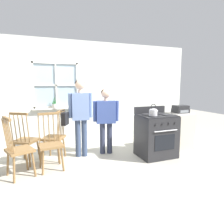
{
  "coord_description": "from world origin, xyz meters",
  "views": [
    {
      "loc": [
        -1.17,
        -3.85,
        1.6
      ],
      "look_at": [
        0.36,
        0.08,
        1.0
      ],
      "focal_mm": 32.0,
      "sensor_mm": 36.0,
      "label": 1
    }
  ],
  "objects_px": {
    "chair_by_window": "(55,138)",
    "chair_near_stove": "(18,150)",
    "chair_near_wall": "(25,141)",
    "side_counter": "(179,131)",
    "potted_plant": "(55,105)",
    "handbag": "(65,118)",
    "chair_center_cluster": "(51,145)",
    "stove": "(156,135)",
    "person_elderly_left": "(81,110)",
    "kettle": "(153,112)",
    "stereo": "(180,109)",
    "person_teen_center": "(106,115)"
  },
  "relations": [
    {
      "from": "chair_near_stove",
      "to": "person_elderly_left",
      "type": "xyz_separation_m",
      "value": [
        1.22,
        0.58,
        0.55
      ]
    },
    {
      "from": "chair_by_window",
      "to": "chair_near_stove",
      "type": "xyz_separation_m",
      "value": [
        -0.66,
        -0.61,
        0.0
      ]
    },
    {
      "from": "potted_plant",
      "to": "stereo",
      "type": "bearing_deg",
      "value": -24.54
    },
    {
      "from": "handbag",
      "to": "chair_center_cluster",
      "type": "bearing_deg",
      "value": -130.93
    },
    {
      "from": "chair_near_wall",
      "to": "side_counter",
      "type": "xyz_separation_m",
      "value": [
        3.5,
        -0.33,
        -0.02
      ]
    },
    {
      "from": "chair_near_wall",
      "to": "chair_by_window",
      "type": "bearing_deg",
      "value": -144.1
    },
    {
      "from": "handbag",
      "to": "stereo",
      "type": "height_order",
      "value": "stereo"
    },
    {
      "from": "person_elderly_left",
      "to": "stereo",
      "type": "bearing_deg",
      "value": -0.02
    },
    {
      "from": "chair_center_cluster",
      "to": "side_counter",
      "type": "xyz_separation_m",
      "value": [
        3.05,
        0.12,
        -0.02
      ]
    },
    {
      "from": "chair_near_wall",
      "to": "person_teen_center",
      "type": "distance_m",
      "value": 1.76
    },
    {
      "from": "stove",
      "to": "stereo",
      "type": "distance_m",
      "value": 1.0
    },
    {
      "from": "person_elderly_left",
      "to": "side_counter",
      "type": "xyz_separation_m",
      "value": [
        2.37,
        -0.34,
        -0.58
      ]
    },
    {
      "from": "person_elderly_left",
      "to": "stove",
      "type": "distance_m",
      "value": 1.74
    },
    {
      "from": "chair_by_window",
      "to": "kettle",
      "type": "bearing_deg",
      "value": 96.8
    },
    {
      "from": "chair_by_window",
      "to": "stove",
      "type": "relative_size",
      "value": 0.98
    },
    {
      "from": "side_counter",
      "to": "stereo",
      "type": "relative_size",
      "value": 2.65
    },
    {
      "from": "potted_plant",
      "to": "chair_by_window",
      "type": "bearing_deg",
      "value": -96.51
    },
    {
      "from": "kettle",
      "to": "stereo",
      "type": "bearing_deg",
      "value": 19.61
    },
    {
      "from": "chair_by_window",
      "to": "chair_center_cluster",
      "type": "height_order",
      "value": "same"
    },
    {
      "from": "person_teen_center",
      "to": "chair_near_stove",
      "type": "bearing_deg",
      "value": -149.62
    },
    {
      "from": "chair_center_cluster",
      "to": "kettle",
      "type": "xyz_separation_m",
      "value": [
        2.05,
        -0.25,
        0.55
      ]
    },
    {
      "from": "stove",
      "to": "side_counter",
      "type": "height_order",
      "value": "stove"
    },
    {
      "from": "person_elderly_left",
      "to": "stereo",
      "type": "xyz_separation_m",
      "value": [
        2.37,
        -0.36,
        -0.04
      ]
    },
    {
      "from": "chair_near_stove",
      "to": "handbag",
      "type": "bearing_deg",
      "value": -81.42
    },
    {
      "from": "person_teen_center",
      "to": "person_elderly_left",
      "type": "bearing_deg",
      "value": -169.06
    },
    {
      "from": "stereo",
      "to": "chair_center_cluster",
      "type": "bearing_deg",
      "value": -178.07
    },
    {
      "from": "person_elderly_left",
      "to": "potted_plant",
      "type": "bearing_deg",
      "value": 124.48
    },
    {
      "from": "potted_plant",
      "to": "side_counter",
      "type": "distance_m",
      "value": 3.16
    },
    {
      "from": "chair_near_wall",
      "to": "chair_center_cluster",
      "type": "distance_m",
      "value": 0.64
    },
    {
      "from": "chair_near_wall",
      "to": "stove",
      "type": "height_order",
      "value": "stove"
    },
    {
      "from": "person_elderly_left",
      "to": "kettle",
      "type": "xyz_separation_m",
      "value": [
        1.37,
        -0.71,
        -0.0
      ]
    },
    {
      "from": "chair_center_cluster",
      "to": "person_teen_center",
      "type": "relative_size",
      "value": 0.71
    },
    {
      "from": "chair_near_wall",
      "to": "kettle",
      "type": "xyz_separation_m",
      "value": [
        2.5,
        -0.71,
        0.55
      ]
    },
    {
      "from": "person_teen_center",
      "to": "stereo",
      "type": "relative_size",
      "value": 4.37
    },
    {
      "from": "chair_near_wall",
      "to": "handbag",
      "type": "height_order",
      "value": "same"
    },
    {
      "from": "stove",
      "to": "chair_by_window",
      "type": "bearing_deg",
      "value": 163.93
    },
    {
      "from": "person_elderly_left",
      "to": "handbag",
      "type": "height_order",
      "value": "person_elderly_left"
    },
    {
      "from": "stove",
      "to": "potted_plant",
      "type": "distance_m",
      "value": 2.58
    },
    {
      "from": "chair_near_stove",
      "to": "handbag",
      "type": "relative_size",
      "value": 3.46
    },
    {
      "from": "person_elderly_left",
      "to": "person_teen_center",
      "type": "xyz_separation_m",
      "value": [
        0.57,
        -0.02,
        -0.12
      ]
    },
    {
      "from": "potted_plant",
      "to": "chair_near_stove",
      "type": "bearing_deg",
      "value": -116.69
    },
    {
      "from": "stereo",
      "to": "potted_plant",
      "type": "bearing_deg",
      "value": 155.46
    },
    {
      "from": "chair_near_wall",
      "to": "handbag",
      "type": "relative_size",
      "value": 3.46
    },
    {
      "from": "chair_near_wall",
      "to": "person_elderly_left",
      "type": "distance_m",
      "value": 1.26
    },
    {
      "from": "chair_by_window",
      "to": "person_elderly_left",
      "type": "xyz_separation_m",
      "value": [
        0.56,
        -0.02,
        0.55
      ]
    },
    {
      "from": "handbag",
      "to": "side_counter",
      "type": "height_order",
      "value": "handbag"
    },
    {
      "from": "person_elderly_left",
      "to": "handbag",
      "type": "bearing_deg",
      "value": -157.99
    },
    {
      "from": "chair_by_window",
      "to": "chair_center_cluster",
      "type": "bearing_deg",
      "value": 13.91
    },
    {
      "from": "chair_near_stove",
      "to": "chair_near_wall",
      "type": "bearing_deg",
      "value": -29.86
    },
    {
      "from": "kettle",
      "to": "stereo",
      "type": "xyz_separation_m",
      "value": [
        1.0,
        0.36,
        -0.04
      ]
    }
  ]
}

